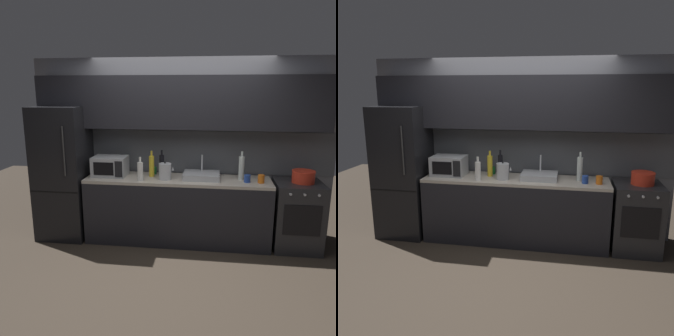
% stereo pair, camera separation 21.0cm
% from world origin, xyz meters
% --- Properties ---
extents(ground_plane, '(10.00, 10.00, 0.00)m').
position_xyz_m(ground_plane, '(0.00, 0.00, 0.00)').
color(ground_plane, '#2D261E').
extents(back_wall, '(4.22, 0.44, 2.50)m').
position_xyz_m(back_wall, '(0.00, 1.20, 1.55)').
color(back_wall, slate).
rests_on(back_wall, ground).
extents(counter_run, '(2.48, 0.60, 0.90)m').
position_xyz_m(counter_run, '(0.00, 0.90, 0.45)').
color(counter_run, black).
rests_on(counter_run, ground).
extents(refrigerator, '(0.68, 0.69, 1.85)m').
position_xyz_m(refrigerator, '(-1.62, 0.90, 0.92)').
color(refrigerator, black).
rests_on(refrigerator, ground).
extents(oven_range, '(0.60, 0.62, 0.90)m').
position_xyz_m(oven_range, '(1.58, 0.90, 0.45)').
color(oven_range, '#232326').
rests_on(oven_range, ground).
extents(microwave, '(0.46, 0.35, 0.27)m').
position_xyz_m(microwave, '(-0.94, 0.92, 1.04)').
color(microwave, '#A8AAAF').
rests_on(microwave, counter_run).
extents(sink_basin, '(0.48, 0.38, 0.30)m').
position_xyz_m(sink_basin, '(0.32, 0.93, 0.94)').
color(sink_basin, '#ADAFB5').
rests_on(sink_basin, counter_run).
extents(kettle, '(0.20, 0.17, 0.24)m').
position_xyz_m(kettle, '(-0.16, 0.83, 1.01)').
color(kettle, '#B7BABF').
rests_on(kettle, counter_run).
extents(wine_bottle_clear, '(0.08, 0.08, 0.38)m').
position_xyz_m(wine_bottle_clear, '(0.84, 0.94, 1.06)').
color(wine_bottle_clear, silver).
rests_on(wine_bottle_clear, counter_run).
extents(wine_bottle_white, '(0.08, 0.08, 0.32)m').
position_xyz_m(wine_bottle_white, '(-0.47, 0.72, 1.03)').
color(wine_bottle_white, silver).
rests_on(wine_bottle_white, counter_run).
extents(wine_bottle_yellow, '(0.07, 0.07, 0.35)m').
position_xyz_m(wine_bottle_yellow, '(-0.36, 0.95, 1.05)').
color(wine_bottle_yellow, gold).
rests_on(wine_bottle_yellow, counter_run).
extents(wine_bottle_dark, '(0.07, 0.07, 0.35)m').
position_xyz_m(wine_bottle_dark, '(-0.24, 1.06, 1.05)').
color(wine_bottle_dark, black).
rests_on(wine_bottle_dark, counter_run).
extents(mug_blue, '(0.08, 0.08, 0.10)m').
position_xyz_m(mug_blue, '(0.91, 0.81, 0.95)').
color(mug_blue, '#234299').
rests_on(mug_blue, counter_run).
extents(mug_orange, '(0.08, 0.08, 0.11)m').
position_xyz_m(mug_orange, '(1.09, 0.81, 0.95)').
color(mug_orange, orange).
rests_on(mug_orange, counter_run).
extents(mug_green, '(0.07, 0.07, 0.10)m').
position_xyz_m(mug_green, '(-0.36, 1.09, 0.95)').
color(mug_green, '#1E6B2D').
rests_on(mug_green, counter_run).
extents(cooking_pot, '(0.29, 0.29, 0.16)m').
position_xyz_m(cooking_pot, '(1.62, 0.90, 0.98)').
color(cooking_pot, red).
rests_on(cooking_pot, oven_range).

